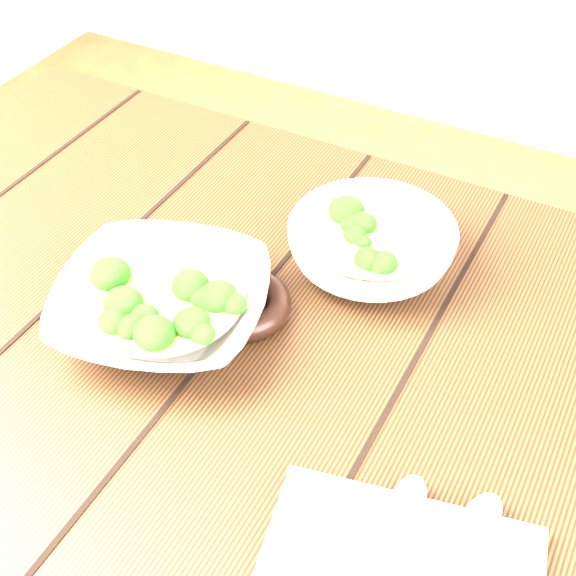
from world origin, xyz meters
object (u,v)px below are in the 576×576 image
at_px(soup_bowl_front, 162,304).
at_px(trivet, 241,304).
at_px(table, 245,408).
at_px(soup_bowl_back, 371,246).

distance_m(soup_bowl_front, trivet, 0.09).
distance_m(table, soup_bowl_back, 0.25).
bearing_deg(soup_bowl_back, trivet, -124.68).
bearing_deg(trivet, table, -60.97).
relative_size(soup_bowl_front, trivet, 2.54).
bearing_deg(soup_bowl_front, trivet, 39.43).
height_order(table, soup_bowl_back, soup_bowl_back).
relative_size(table, trivet, 10.63).
relative_size(soup_bowl_front, soup_bowl_back, 1.24).
relative_size(table, soup_bowl_front, 4.18).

